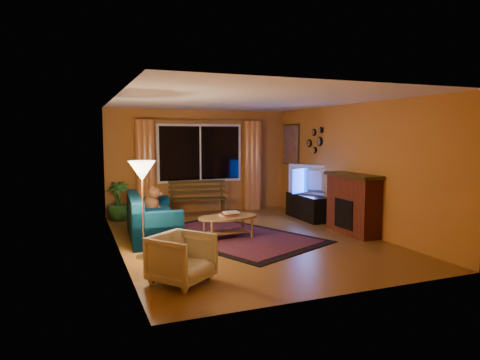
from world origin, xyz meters
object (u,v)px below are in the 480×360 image
object	(u,v)px
sofa	(153,216)
floor_lamp	(143,210)
armchair	(182,256)
tv_console	(308,207)
bench	(198,207)
coffee_table	(228,227)

from	to	relation	value
sofa	floor_lamp	world-z (taller)	floor_lamp
armchair	tv_console	distance (m)	4.79
bench	armchair	bearing A→B (deg)	-97.87
armchair	coffee_table	bearing A→B (deg)	18.20
bench	coffee_table	world-z (taller)	coffee_table
bench	coffee_table	xyz separation A→B (m)	(-0.09, -2.33, 0.01)
floor_lamp	tv_console	distance (m)	4.35
floor_lamp	bench	bearing A→B (deg)	60.51
coffee_table	armchair	bearing A→B (deg)	-123.92
coffee_table	tv_console	distance (m)	2.53
sofa	coffee_table	bearing A→B (deg)	-19.47
armchair	tv_console	bearing A→B (deg)	2.24
armchair	coffee_table	xyz separation A→B (m)	(1.36, 2.02, -0.14)
tv_console	sofa	bearing A→B (deg)	-171.11
armchair	sofa	bearing A→B (deg)	50.19
coffee_table	tv_console	xyz separation A→B (m)	(2.30, 1.06, 0.07)
floor_lamp	tv_console	bearing A→B (deg)	24.32
sofa	floor_lamp	size ratio (longest dim) A/B	1.30
bench	sofa	world-z (taller)	sofa
bench	coffee_table	size ratio (longest dim) A/B	1.18
sofa	coffee_table	xyz separation A→B (m)	(1.27, -0.56, -0.19)
bench	armchair	distance (m)	4.60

